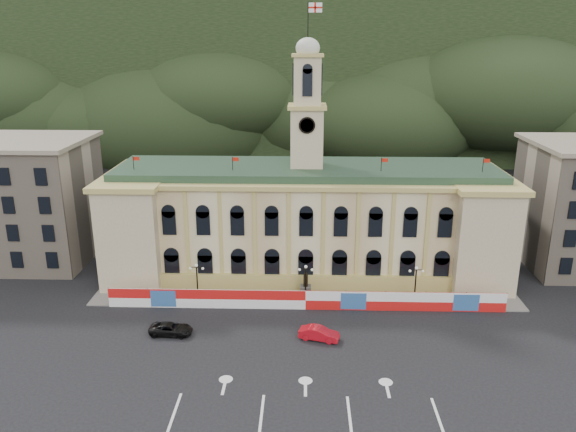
{
  "coord_description": "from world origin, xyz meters",
  "views": [
    {
      "loc": [
        -0.31,
        -48.93,
        32.77
      ],
      "look_at": [
        -2.3,
        18.0,
        11.38
      ],
      "focal_mm": 35.0,
      "sensor_mm": 36.0,
      "label": 1
    }
  ],
  "objects_px": {
    "statue": "(306,290)",
    "black_suv": "(171,329)",
    "lamp_center": "(306,280)",
    "red_sedan": "(319,334)"
  },
  "relations": [
    {
      "from": "statue",
      "to": "black_suv",
      "type": "bearing_deg",
      "value": -147.8
    },
    {
      "from": "statue",
      "to": "black_suv",
      "type": "distance_m",
      "value": 18.34
    },
    {
      "from": "lamp_center",
      "to": "red_sedan",
      "type": "distance_m",
      "value": 9.83
    },
    {
      "from": "lamp_center",
      "to": "black_suv",
      "type": "distance_m",
      "value": 17.98
    },
    {
      "from": "black_suv",
      "to": "lamp_center",
      "type": "bearing_deg",
      "value": -57.77
    },
    {
      "from": "lamp_center",
      "to": "red_sedan",
      "type": "height_order",
      "value": "lamp_center"
    },
    {
      "from": "statue",
      "to": "lamp_center",
      "type": "relative_size",
      "value": 0.72
    },
    {
      "from": "red_sedan",
      "to": "black_suv",
      "type": "bearing_deg",
      "value": 102.28
    },
    {
      "from": "lamp_center",
      "to": "red_sedan",
      "type": "bearing_deg",
      "value": -80.79
    },
    {
      "from": "lamp_center",
      "to": "black_suv",
      "type": "bearing_deg",
      "value": -150.53
    }
  ]
}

